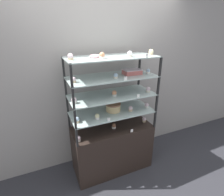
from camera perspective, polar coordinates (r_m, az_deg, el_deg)
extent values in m
plane|color=#2D2D33|center=(2.94, 0.00, -21.21)|extent=(20.00, 20.00, 0.00)
cube|color=gray|center=(2.61, -3.51, 6.04)|extent=(8.00, 0.05, 2.60)
cube|color=black|center=(2.72, 0.00, -15.78)|extent=(1.13, 0.50, 0.71)
cube|color=black|center=(2.52, -13.90, -6.83)|extent=(0.02, 0.02, 0.25)
cube|color=black|center=(2.88, 8.20, -2.65)|extent=(0.02, 0.02, 0.25)
cube|color=black|center=(2.12, -11.43, -12.59)|extent=(0.02, 0.02, 0.25)
cube|color=black|center=(2.53, 13.83, -6.69)|extent=(0.02, 0.02, 0.25)
cube|color=#B2C6C1|center=(2.40, 0.00, -4.51)|extent=(1.13, 0.50, 0.01)
cube|color=black|center=(2.41, -14.43, -1.69)|extent=(0.02, 0.02, 0.25)
cube|color=black|center=(2.78, 8.47, 1.98)|extent=(0.02, 0.02, 0.25)
cube|color=black|center=(1.99, -11.96, -6.73)|extent=(0.02, 0.02, 0.25)
cube|color=black|center=(2.43, 14.35, -1.56)|extent=(0.02, 0.02, 0.25)
cube|color=#B2C6C1|center=(2.30, 0.00, 1.00)|extent=(1.13, 0.50, 0.01)
cube|color=black|center=(2.33, -14.99, 3.88)|extent=(0.02, 0.02, 0.25)
cube|color=black|center=(2.71, 8.76, 6.88)|extent=(0.02, 0.02, 0.25)
cube|color=black|center=(1.89, -12.54, -0.14)|extent=(0.02, 0.02, 0.25)
cube|color=black|center=(2.34, 14.91, 3.98)|extent=(0.02, 0.02, 0.25)
cube|color=#B2C6C1|center=(2.22, 0.00, 6.95)|extent=(1.13, 0.50, 0.01)
cube|color=black|center=(2.27, -15.61, 9.81)|extent=(0.02, 0.02, 0.25)
cube|color=black|center=(2.66, 9.07, 12.02)|extent=(0.02, 0.02, 0.25)
cube|color=black|center=(1.81, -13.18, 7.11)|extent=(0.02, 0.02, 0.25)
cube|color=black|center=(2.28, 15.52, 9.88)|extent=(0.02, 0.02, 0.25)
cube|color=#B2C6C1|center=(2.17, 0.00, 13.24)|extent=(1.13, 0.50, 0.01)
cylinder|color=#DBBC84|center=(2.39, 0.43, -3.16)|extent=(0.20, 0.20, 0.09)
cylinder|color=#8C5B42|center=(2.37, 0.44, -1.95)|extent=(0.21, 0.21, 0.02)
cube|color=#C66660|center=(2.34, 6.57, 8.38)|extent=(0.23, 0.15, 0.05)
cube|color=silver|center=(2.33, 6.61, 9.16)|extent=(0.24, 0.16, 0.01)
cylinder|color=beige|center=(2.27, -10.92, -13.32)|extent=(0.06, 0.06, 0.03)
sphere|color=silver|center=(2.25, -10.97, -12.70)|extent=(0.06, 0.06, 0.06)
cylinder|color=white|center=(2.48, 0.62, -9.53)|extent=(0.06, 0.06, 0.03)
sphere|color=#8C5B42|center=(2.47, 0.62, -8.94)|extent=(0.06, 0.06, 0.06)
cylinder|color=#CCB28C|center=(2.68, 10.39, -7.33)|extent=(0.06, 0.06, 0.03)
sphere|color=silver|center=(2.67, 10.43, -6.78)|extent=(0.06, 0.06, 0.06)
cube|color=white|center=(2.41, 6.49, -10.55)|extent=(0.04, 0.00, 0.04)
cylinder|color=#CCB28C|center=(2.16, -11.28, -7.51)|extent=(0.05, 0.05, 0.03)
sphere|color=silver|center=(2.15, -11.34, -6.82)|extent=(0.06, 0.06, 0.06)
cylinder|color=white|center=(2.21, -4.84, -6.52)|extent=(0.05, 0.05, 0.03)
sphere|color=#F4EAB2|center=(2.19, -4.87, -5.83)|extent=(0.06, 0.06, 0.06)
cylinder|color=#CCB28C|center=(2.41, 6.08, -3.92)|extent=(0.05, 0.05, 0.03)
sphere|color=silver|center=(2.40, 6.11, -3.29)|extent=(0.06, 0.06, 0.06)
cylinder|color=white|center=(2.55, 11.19, -2.78)|extent=(0.05, 0.05, 0.03)
sphere|color=silver|center=(2.54, 11.24, -2.17)|extent=(0.06, 0.06, 0.06)
cube|color=white|center=(2.15, -1.05, -7.02)|extent=(0.04, 0.00, 0.04)
cylinder|color=white|center=(2.08, -12.25, -1.34)|extent=(0.06, 0.06, 0.03)
sphere|color=silver|center=(2.06, -12.32, -0.57)|extent=(0.06, 0.06, 0.06)
cylinder|color=white|center=(2.25, 0.78, 1.02)|extent=(0.06, 0.06, 0.03)
sphere|color=#E5996B|center=(2.24, 0.78, 1.74)|extent=(0.06, 0.06, 0.06)
cylinder|color=beige|center=(2.44, 11.68, 2.26)|extent=(0.06, 0.06, 0.03)
sphere|color=silver|center=(2.43, 11.73, 2.92)|extent=(0.06, 0.06, 0.06)
cube|color=white|center=(2.22, 8.59, 0.71)|extent=(0.04, 0.00, 0.04)
cylinder|color=#CCB28C|center=(2.01, -12.29, 5.30)|extent=(0.05, 0.05, 0.02)
sphere|color=silver|center=(2.00, -12.35, 6.00)|extent=(0.05, 0.05, 0.05)
cylinder|color=beige|center=(2.13, 1.20, 6.79)|extent=(0.05, 0.05, 0.02)
sphere|color=silver|center=(2.13, 1.21, 7.46)|extent=(0.05, 0.05, 0.05)
cylinder|color=white|center=(2.41, 11.69, 8.13)|extent=(0.05, 0.05, 0.02)
sphere|color=silver|center=(2.41, 11.74, 8.73)|extent=(0.05, 0.05, 0.05)
cube|color=white|center=(2.05, 4.47, 6.38)|extent=(0.04, 0.00, 0.04)
cylinder|color=#CCB28C|center=(1.98, -13.36, 12.34)|extent=(0.06, 0.06, 0.03)
sphere|color=silver|center=(1.97, -13.44, 13.18)|extent=(0.06, 0.06, 0.06)
cylinder|color=white|center=(2.02, -3.26, 13.07)|extent=(0.06, 0.06, 0.03)
sphere|color=#E5996B|center=(2.01, -3.28, 13.90)|extent=(0.06, 0.06, 0.06)
cylinder|color=beige|center=(2.14, 5.85, 13.51)|extent=(0.06, 0.06, 0.03)
sphere|color=white|center=(2.14, 5.88, 14.29)|extent=(0.06, 0.06, 0.06)
cylinder|color=#CCB28C|center=(2.36, 12.59, 13.91)|extent=(0.06, 0.06, 0.03)
sphere|color=#F4EAB2|center=(2.36, 12.65, 14.61)|extent=(0.06, 0.06, 0.06)
cube|color=white|center=(2.14, 11.32, 13.45)|extent=(0.04, 0.00, 0.04)
torus|color=#EFB2BC|center=(2.10, -5.55, 13.45)|extent=(0.12, 0.12, 0.03)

